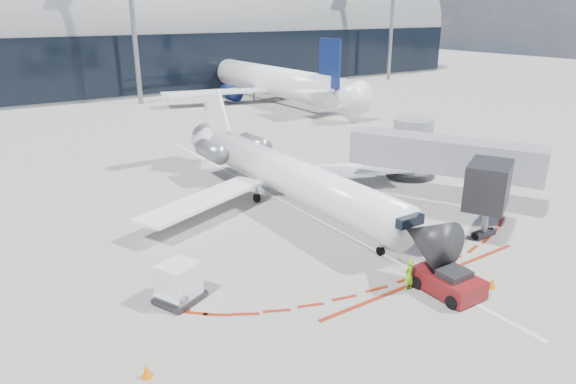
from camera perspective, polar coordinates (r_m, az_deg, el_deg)
ground at (r=35.41m, az=1.29°, el=-2.01°), size 260.00×260.00×0.00m
apron_centerline at (r=36.95m, az=-0.49°, el=-1.06°), size 0.25×40.00×0.01m
apron_stop_bar at (r=27.69m, az=15.24°, el=-9.23°), size 14.00×0.25×0.01m
terminal_building at (r=93.95m, az=-22.93°, el=15.35°), size 150.00×24.15×24.00m
jet_bridge at (r=38.71m, az=15.95°, el=3.81°), size 10.03×15.20×4.90m
light_mast_centre at (r=78.67m, az=-16.90°, el=18.40°), size 0.70×0.70×25.00m
light_mast_east at (r=105.28m, az=11.51°, el=18.91°), size 0.70×0.70×25.00m
regional_jet at (r=35.90m, az=-0.53°, el=2.17°), size 22.17×27.34×6.85m
pushback_tug at (r=26.42m, az=17.40°, el=-9.50°), size 2.23×5.09×1.32m
ramp_worker at (r=26.04m, az=13.28°, el=-8.96°), size 0.61×0.41×1.63m
uld_container at (r=24.93m, az=-12.03°, el=-9.84°), size 2.60×2.44×1.94m
safety_cone_left at (r=20.97m, az=-15.45°, el=-18.64°), size 0.41×0.41×0.57m
safety_cone_right at (r=27.64m, az=21.74°, el=-9.40°), size 0.40×0.40×0.56m
bg_airliner_1 at (r=79.85m, az=-2.74°, el=14.56°), size 37.66×39.88×12.19m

